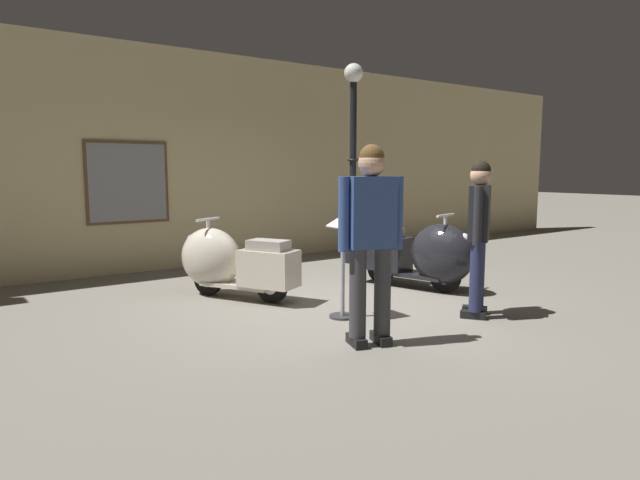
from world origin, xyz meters
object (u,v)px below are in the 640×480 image
object	(u,v)px
visitor_0	(371,231)
info_stanchion	(343,276)
visitor_1	(479,227)
lamppost	(353,150)
scooter_1	(423,255)
scooter_0	(228,262)

from	to	relation	value
visitor_0	info_stanchion	world-z (taller)	visitor_0
visitor_1	info_stanchion	world-z (taller)	visitor_1
lamppost	info_stanchion	size ratio (longest dim) A/B	3.04
scooter_1	info_stanchion	xyz separation A→B (m)	(-1.69, -0.47, -0.01)
scooter_1	info_stanchion	world-z (taller)	info_stanchion
info_stanchion	scooter_1	bearing A→B (deg)	15.46
visitor_0	info_stanchion	size ratio (longest dim) A/B	1.65
lamppost	visitor_0	xyz separation A→B (m)	(-2.62, -3.45, -0.84)
visitor_0	visitor_1	xyz separation A→B (m)	(1.55, 0.07, -0.07)
lamppost	scooter_1	bearing A→B (deg)	-104.76
scooter_1	visitor_1	world-z (taller)	visitor_1
scooter_1	visitor_0	size ratio (longest dim) A/B	0.96
scooter_1	lamppost	bearing A→B (deg)	149.90
visitor_0	visitor_1	world-z (taller)	visitor_0
scooter_1	scooter_0	bearing A→B (deg)	-130.55
scooter_0	scooter_1	size ratio (longest dim) A/B	0.94
visitor_1	info_stanchion	bearing A→B (deg)	22.08
scooter_0	visitor_1	xyz separation A→B (m)	(1.73, -2.31, 0.51)
visitor_1	info_stanchion	size ratio (longest dim) A/B	1.54
visitor_1	visitor_0	bearing A→B (deg)	58.51
scooter_0	info_stanchion	xyz separation A→B (m)	(0.56, -1.53, 0.00)
info_stanchion	visitor_1	bearing A→B (deg)	-33.78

